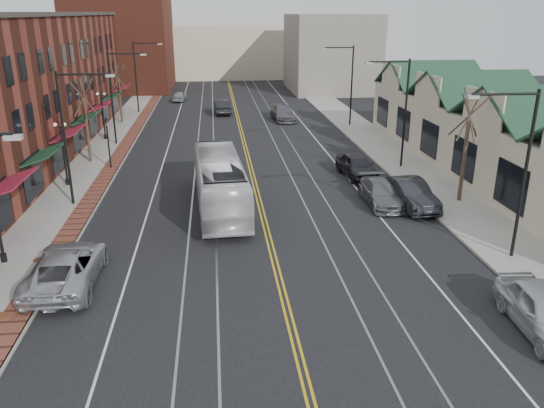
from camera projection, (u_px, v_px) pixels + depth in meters
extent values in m
plane|color=black|center=(296.00, 346.00, 19.04)|extent=(160.00, 160.00, 0.00)
cube|color=gray|center=(80.00, 185.00, 36.47)|extent=(4.00, 120.00, 0.15)
cube|color=gray|center=(416.00, 174.00, 38.93)|extent=(4.00, 120.00, 0.15)
cube|color=#B9A98E|center=(498.00, 142.00, 38.78)|extent=(8.00, 36.00, 4.60)
cube|color=maroon|center=(123.00, 42.00, 80.41)|extent=(14.00, 18.00, 14.00)
cube|color=#B9A98E|center=(226.00, 51.00, 96.92)|extent=(22.00, 14.00, 9.00)
cube|color=slate|center=(330.00, 53.00, 79.42)|extent=(12.00, 16.00, 11.00)
cube|color=#999999|center=(13.00, 137.00, 15.49)|extent=(0.50, 0.25, 0.15)
cylinder|color=black|center=(65.00, 140.00, 31.40)|extent=(0.16, 0.16, 8.00)
cylinder|color=black|center=(83.00, 74.00, 30.25)|extent=(3.00, 0.12, 0.12)
cube|color=#999999|center=(110.00, 76.00, 30.44)|extent=(0.50, 0.25, 0.15)
cylinder|color=black|center=(112.00, 99.00, 46.34)|extent=(0.16, 0.16, 8.00)
cylinder|color=black|center=(125.00, 54.00, 45.20)|extent=(3.00, 0.12, 0.12)
cube|color=#999999|center=(143.00, 55.00, 45.39)|extent=(0.50, 0.25, 0.15)
cylinder|color=black|center=(136.00, 77.00, 61.29)|extent=(0.16, 0.16, 8.00)
cylinder|color=black|center=(146.00, 43.00, 60.15)|extent=(3.00, 0.12, 0.12)
cube|color=#999999|center=(160.00, 44.00, 60.34)|extent=(0.50, 0.25, 0.15)
cylinder|color=black|center=(525.00, 177.00, 24.40)|extent=(0.16, 0.16, 8.00)
cylinder|color=black|center=(506.00, 94.00, 22.95)|extent=(3.00, 0.12, 0.12)
cube|color=#999999|center=(473.00, 97.00, 22.83)|extent=(0.50, 0.25, 0.15)
cylinder|color=black|center=(405.00, 114.00, 39.35)|extent=(0.16, 0.16, 8.00)
cylinder|color=black|center=(390.00, 62.00, 37.90)|extent=(3.00, 0.12, 0.12)
cube|color=#999999|center=(369.00, 63.00, 37.78)|extent=(0.50, 0.25, 0.15)
cylinder|color=black|center=(352.00, 86.00, 54.30)|extent=(0.16, 0.16, 8.00)
cylinder|color=black|center=(339.00, 48.00, 52.85)|extent=(3.00, 0.12, 0.12)
cube|color=#999999|center=(324.00, 49.00, 52.73)|extent=(0.50, 0.25, 0.15)
cylinder|color=black|center=(4.00, 258.00, 25.09)|extent=(0.28, 0.28, 0.40)
cylinder|color=black|center=(68.00, 182.00, 36.30)|extent=(0.28, 0.28, 0.40)
cylinder|color=black|center=(64.00, 156.00, 35.68)|extent=(0.14, 0.14, 4.00)
cube|color=black|center=(60.00, 127.00, 35.00)|extent=(0.60, 0.06, 0.06)
sphere|color=white|center=(55.00, 125.00, 34.92)|extent=(0.24, 0.24, 0.24)
sphere|color=white|center=(64.00, 125.00, 34.98)|extent=(0.24, 0.24, 0.24)
cylinder|color=black|center=(105.00, 137.00, 49.38)|extent=(0.28, 0.28, 0.40)
cylinder|color=black|center=(103.00, 117.00, 48.76)|extent=(0.14, 0.14, 4.00)
cube|color=black|center=(101.00, 96.00, 48.08)|extent=(0.60, 0.06, 0.06)
sphere|color=white|center=(97.00, 94.00, 48.00)|extent=(0.24, 0.24, 0.24)
sphere|color=white|center=(104.00, 94.00, 48.06)|extent=(0.24, 0.24, 0.24)
cylinder|color=#382B21|center=(87.00, 131.00, 41.17)|extent=(0.24, 0.24, 4.90)
cylinder|color=#382B21|center=(83.00, 98.00, 40.29)|extent=(0.58, 1.37, 2.90)
cylinder|color=#382B21|center=(83.00, 98.00, 40.29)|extent=(1.60, 0.66, 2.78)
cylinder|color=#382B21|center=(83.00, 98.00, 40.29)|extent=(0.53, 1.23, 2.96)
cylinder|color=#382B21|center=(83.00, 98.00, 40.29)|extent=(1.69, 1.03, 2.64)
cylinder|color=#382B21|center=(83.00, 98.00, 40.29)|extent=(1.78, 1.29, 2.48)
cylinder|color=#382B21|center=(120.00, 101.00, 56.17)|extent=(0.24, 0.24, 4.55)
cylinder|color=#382B21|center=(118.00, 78.00, 55.36)|extent=(0.55, 1.28, 2.69)
cylinder|color=#382B21|center=(118.00, 78.00, 55.36)|extent=(1.49, 0.62, 2.58)
cylinder|color=#382B21|center=(118.00, 78.00, 55.36)|extent=(0.50, 1.15, 2.75)
cylinder|color=#382B21|center=(118.00, 78.00, 55.36)|extent=(1.57, 0.97, 2.45)
cylinder|color=#382B21|center=(118.00, 78.00, 55.36)|extent=(1.66, 1.20, 2.30)
cylinder|color=#382B21|center=(464.00, 160.00, 32.45)|extent=(0.24, 0.24, 5.25)
cylinder|color=#382B21|center=(470.00, 115.00, 31.52)|extent=(0.61, 1.46, 3.10)
cylinder|color=#382B21|center=(470.00, 115.00, 31.52)|extent=(1.70, 0.70, 2.97)
cylinder|color=#382B21|center=(470.00, 115.00, 31.52)|extent=(0.56, 1.31, 3.17)
cylinder|color=#382B21|center=(470.00, 115.00, 31.52)|extent=(1.80, 1.10, 2.82)
cylinder|color=#382B21|center=(470.00, 115.00, 31.52)|extent=(1.90, 1.37, 2.65)
cylinder|color=#592D19|center=(1.00, 316.00, 20.64)|extent=(0.60, 0.60, 0.02)
cylinder|color=#592D19|center=(39.00, 260.00, 25.32)|extent=(0.60, 0.60, 0.02)
cylinder|color=black|center=(109.00, 147.00, 39.78)|extent=(0.12, 0.12, 3.20)
imported|color=black|center=(106.00, 124.00, 39.18)|extent=(0.18, 0.15, 0.90)
imported|color=silver|center=(220.00, 183.00, 32.02)|extent=(3.32, 11.58, 3.19)
imported|color=#ADAEB4|center=(66.00, 267.00, 23.08)|extent=(2.80, 6.02, 1.67)
imported|color=#212227|center=(410.00, 194.00, 32.35)|extent=(2.24, 5.32, 1.71)
imported|color=slate|center=(381.00, 193.00, 32.85)|extent=(2.08, 5.01, 1.45)
imported|color=#232227|center=(357.00, 166.00, 38.28)|extent=(2.48, 5.05, 1.66)
imported|color=black|center=(222.00, 107.00, 62.19)|extent=(2.04, 5.08, 1.64)
imported|color=#59595F|center=(283.00, 113.00, 58.39)|extent=(2.61, 5.69, 1.61)
imported|color=#999CA0|center=(180.00, 96.00, 70.83)|extent=(1.96, 4.05, 1.33)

